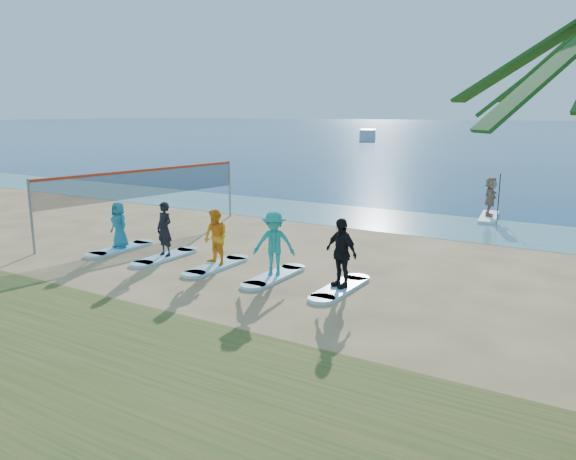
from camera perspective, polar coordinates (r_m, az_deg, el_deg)
The scene contains 16 objects.
ground at distance 16.62m, azimuth -8.06°, elevation -4.37°, with size 600.00×600.00×0.00m, color tan.
shallow_water at distance 25.36m, azimuth 7.18°, elevation 1.34°, with size 600.00×600.00×0.00m, color teal.
volleyball_net at distance 22.39m, azimuth -14.34°, elevation 4.57°, with size 1.46×8.99×2.50m.
paddleboard at distance 26.39m, azimuth 19.73°, elevation 1.26°, with size 0.70×3.00×0.12m, color silver.
paddleboarder at distance 26.24m, azimuth 19.87°, elevation 3.23°, with size 1.59×0.51×1.72m, color tan.
boat_offshore_a at distance 94.38m, azimuth 8.09°, elevation 9.02°, with size 2.47×7.54×1.78m, color silver.
surfboard_0 at distance 20.00m, azimuth -16.64°, elevation -1.83°, with size 0.70×2.20×0.09m, color #A4ECFF.
student_0 at distance 19.83m, azimuth -16.78°, elevation 0.50°, with size 0.77×0.50×1.57m, color teal.
surfboard_1 at distance 18.54m, azimuth -12.31°, elevation -2.67°, with size 0.70×2.20×0.09m, color #A4ECFF.
student_1 at distance 18.33m, azimuth -12.44°, elevation 0.10°, with size 0.64×0.42×1.74m, color black.
surfboard_2 at distance 17.19m, azimuth -7.26°, elevation -3.64°, with size 0.70×2.20×0.09m, color #A4ECFF.
student_2 at distance 16.98m, azimuth -7.34°, elevation -0.74°, with size 0.82×0.64×1.69m, color orange.
surfboard_3 at distance 16.01m, azimuth -1.40°, elevation -4.72°, with size 0.70×2.20×0.09m, color #A4ECFF.
student_3 at distance 15.77m, azimuth -1.42°, elevation -1.38°, with size 1.18×0.68×1.83m, color teal.
surfboard_4 at distance 15.03m, azimuth 5.32°, elevation -5.89°, with size 0.70×2.20×0.09m, color #A4ECFF.
student_4 at distance 14.76m, azimuth 5.39°, elevation -2.31°, with size 1.08×0.45×1.85m, color black.
Camera 1 is at (10.24, -12.24, 4.64)m, focal length 35.00 mm.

